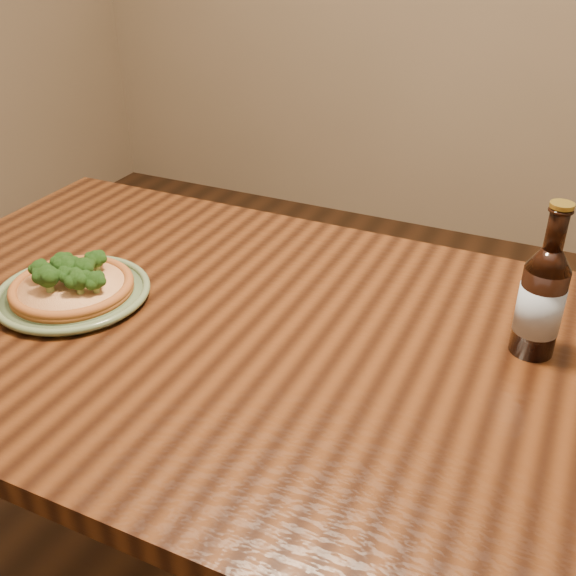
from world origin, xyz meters
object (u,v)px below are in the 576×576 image
at_px(plate, 73,293).
at_px(beer_bottle, 541,300).
at_px(pizza, 72,284).
at_px(table, 283,378).

bearing_deg(plate, beer_bottle, 13.25).
bearing_deg(beer_bottle, plate, -159.75).
xyz_separation_m(pizza, beer_bottle, (0.79, 0.19, 0.07)).
height_order(table, pizza, pizza).
height_order(pizza, beer_bottle, beer_bottle).
bearing_deg(plate, pizza, 119.60).
relative_size(plate, pizza, 1.26).
bearing_deg(beer_bottle, pizza, -159.80).
xyz_separation_m(table, pizza, (-0.41, -0.05, 0.12)).
distance_m(plate, beer_bottle, 0.82).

